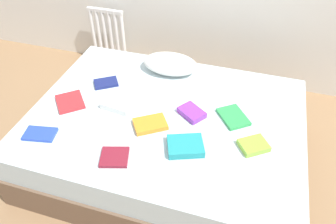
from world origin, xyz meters
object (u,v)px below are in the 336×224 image
at_px(textbook_teal, 185,146).
at_px(textbook_blue, 40,134).
at_px(radiator, 108,32).
at_px(textbook_green, 233,117).
at_px(textbook_white, 117,105).
at_px(textbook_lime, 254,145).
at_px(pillow, 170,64).
at_px(textbook_orange, 150,124).
at_px(bed, 166,138).
at_px(textbook_red, 70,102).
at_px(textbook_maroon, 115,157).
at_px(textbook_navy, 106,83).
at_px(textbook_purple, 192,113).

bearing_deg(textbook_teal, textbook_blue, 168.51).
distance_m(radiator, textbook_teal, 1.95).
bearing_deg(textbook_green, textbook_white, -117.22).
bearing_deg(radiator, textbook_blue, -80.31).
bearing_deg(textbook_lime, pillow, 103.05).
bearing_deg(textbook_orange, textbook_lime, -33.27).
distance_m(textbook_white, textbook_orange, 0.32).
bearing_deg(bed, textbook_red, -173.15).
height_order(textbook_red, textbook_green, same).
xyz_separation_m(textbook_lime, textbook_green, (-0.17, 0.25, -0.01)).
relative_size(textbook_maroon, textbook_navy, 0.94).
height_order(textbook_white, textbook_green, textbook_white).
distance_m(textbook_maroon, textbook_orange, 0.36).
bearing_deg(textbook_lime, textbook_orange, 145.20).
height_order(textbook_white, textbook_lime, textbook_white).
distance_m(pillow, textbook_teal, 0.90).
bearing_deg(textbook_maroon, textbook_lime, 6.35).
xyz_separation_m(textbook_maroon, textbook_orange, (0.12, 0.34, 0.01)).
bearing_deg(textbook_green, textbook_navy, -132.55).
xyz_separation_m(bed, textbook_blue, (-0.76, -0.45, 0.26)).
relative_size(textbook_lime, textbook_red, 0.80).
distance_m(textbook_blue, textbook_navy, 0.68).
relative_size(textbook_red, textbook_blue, 1.04).
bearing_deg(bed, textbook_maroon, -110.95).
height_order(bed, textbook_green, textbook_green).
bearing_deg(radiator, textbook_lime, -38.67).
bearing_deg(textbook_lime, textbook_teal, 163.15).
bearing_deg(textbook_white, textbook_navy, 137.87).
relative_size(pillow, textbook_teal, 2.03).
relative_size(bed, textbook_purple, 10.77).
distance_m(textbook_maroon, textbook_white, 0.49).
height_order(textbook_maroon, textbook_purple, textbook_purple).
bearing_deg(textbook_orange, textbook_blue, 170.18).
relative_size(pillow, textbook_lime, 2.64).
height_order(bed, textbook_purple, textbook_purple).
xyz_separation_m(textbook_white, textbook_green, (0.84, 0.14, -0.01)).
height_order(textbook_purple, textbook_teal, textbook_teal).
bearing_deg(textbook_green, textbook_blue, -102.48).
bearing_deg(textbook_white, bed, 13.60).
distance_m(radiator, textbook_green, 1.87).
relative_size(textbook_white, textbook_green, 0.99).
distance_m(pillow, textbook_purple, 0.59).
distance_m(textbook_orange, textbook_teal, 0.32).
distance_m(bed, textbook_blue, 0.92).
distance_m(radiator, textbook_maroon, 1.90).
relative_size(textbook_green, textbook_blue, 1.08).
height_order(bed, textbook_maroon, textbook_maroon).
height_order(textbook_red, textbook_blue, textbook_red).
relative_size(textbook_purple, textbook_lime, 1.06).
bearing_deg(textbook_blue, textbook_purple, 17.28).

